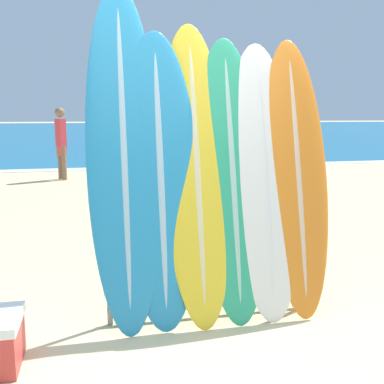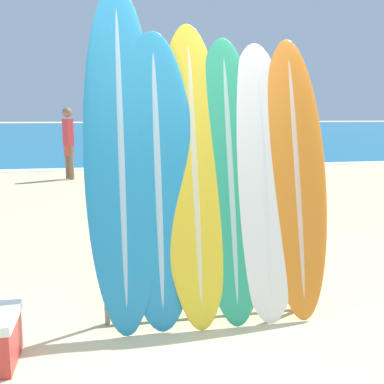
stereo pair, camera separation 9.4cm
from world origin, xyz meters
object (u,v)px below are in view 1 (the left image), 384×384
object	(u,v)px
surfboard_slot_2	(197,172)
person_far_left	(254,149)
surfboard_slot_5	(297,176)
person_near_water	(61,141)
surfboard_slot_4	(265,180)
person_mid_beach	(149,139)
surfboard_slot_3	(232,178)
surfboard_slot_0	(124,155)
surfboard_rack	(215,260)
surfboard_slot_1	(160,179)

from	to	relation	value
surfboard_slot_2	person_far_left	xyz separation A→B (m)	(2.16, 4.73, -0.23)
surfboard_slot_5	person_near_water	bearing A→B (deg)	106.58
surfboard_slot_4	person_mid_beach	bearing A→B (deg)	90.10
surfboard_slot_3	person_far_left	size ratio (longest dim) A/B	1.32
surfboard_slot_0	person_mid_beach	size ratio (longest dim) A/B	1.44
surfboard_slot_0	person_far_left	world-z (taller)	surfboard_slot_0
surfboard_slot_4	surfboard_slot_5	world-z (taller)	surfboard_slot_5
surfboard_slot_3	surfboard_slot_4	distance (m)	0.25
surfboard_rack	person_far_left	xyz separation A→B (m)	(2.04, 4.79, 0.43)
surfboard_slot_0	person_far_left	size ratio (longest dim) A/B	1.55
surfboard_slot_0	surfboard_slot_5	bearing A→B (deg)	-2.18
surfboard_slot_0	person_mid_beach	xyz separation A→B (m)	(1.02, 7.24, -0.30)
surfboard_slot_0	surfboard_slot_3	xyz separation A→B (m)	(0.79, -0.04, -0.18)
surfboard_slot_2	person_mid_beach	world-z (taller)	surfboard_slot_2
surfboard_slot_2	person_near_water	distance (m)	7.66
surfboard_slot_2	surfboard_slot_3	xyz separation A→B (m)	(0.27, -0.01, -0.05)
surfboard_rack	person_near_water	size ratio (longest dim) A/B	0.97
surfboard_rack	surfboard_slot_3	bearing A→B (deg)	16.76
surfboard_slot_4	surfboard_slot_0	bearing A→B (deg)	177.43
surfboard_slot_4	surfboard_slot_5	xyz separation A→B (m)	(0.26, -0.00, 0.02)
surfboard_slot_5	person_near_water	xyz separation A→B (m)	(-2.24, 7.54, -0.15)
surfboard_slot_2	surfboard_slot_4	distance (m)	0.52
surfboard_slot_0	surfboard_slot_3	distance (m)	0.81
surfboard_slot_3	surfboard_slot_5	distance (m)	0.51
surfboard_slot_0	surfboard_slot_2	distance (m)	0.54
surfboard_slot_0	surfboard_slot_5	world-z (taller)	surfboard_slot_0
surfboard_slot_4	person_near_water	xyz separation A→B (m)	(-1.99, 7.53, -0.13)
surfboard_rack	surfboard_slot_3	world-z (taller)	surfboard_slot_3
surfboard_slot_4	person_mid_beach	xyz separation A→B (m)	(-0.01, 7.29, -0.10)
surfboard_slot_2	person_far_left	size ratio (longest dim) A/B	1.38
surfboard_slot_4	person_far_left	world-z (taller)	surfboard_slot_4
surfboard_slot_3	surfboard_slot_0	bearing A→B (deg)	177.32
person_near_water	person_far_left	bearing A→B (deg)	-161.57
surfboard_slot_1	person_far_left	xyz separation A→B (m)	(2.43, 4.75, -0.19)
surfboard_rack	surfboard_slot_2	distance (m)	0.67
surfboard_rack	surfboard_slot_5	world-z (taller)	surfboard_slot_5
surfboard_slot_2	surfboard_slot_3	size ratio (longest dim) A/B	1.05
surfboard_slot_1	surfboard_slot_3	world-z (taller)	surfboard_slot_1
surfboard_slot_0	surfboard_slot_2	size ratio (longest dim) A/B	1.12
surfboard_slot_4	person_near_water	distance (m)	7.79
surfboard_slot_4	person_far_left	size ratio (longest dim) A/B	1.30
surfboard_slot_5	person_mid_beach	distance (m)	7.30
surfboard_slot_3	person_near_water	world-z (taller)	surfboard_slot_3
person_near_water	person_far_left	xyz separation A→B (m)	(3.64, -2.78, -0.03)
surfboard_rack	person_far_left	bearing A→B (deg)	66.95
surfboard_rack	surfboard_slot_0	distance (m)	1.02
person_mid_beach	surfboard_rack	bearing A→B (deg)	-69.88
surfboard_slot_4	surfboard_slot_5	bearing A→B (deg)	-0.57
surfboard_slot_4	person_far_left	bearing A→B (deg)	70.89
surfboard_rack	person_mid_beach	bearing A→B (deg)	87.05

